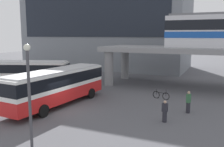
{
  "coord_description": "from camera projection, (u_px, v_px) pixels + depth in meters",
  "views": [
    {
      "loc": [
        12.08,
        -16.46,
        6.21
      ],
      "look_at": [
        1.39,
        7.26,
        2.2
      ],
      "focal_mm": 40.03,
      "sensor_mm": 36.0,
      "label": 1
    }
  ],
  "objects": [
    {
      "name": "lamp_post",
      "position": [
        29.0,
        88.0,
        13.31
      ],
      "size": [
        0.36,
        0.36,
        5.75
      ],
      "color": "#3F3F44",
      "rests_on": "ground_plane"
    },
    {
      "name": "pedestrian_at_kerb",
      "position": [
        165.0,
        112.0,
        17.92
      ],
      "size": [
        0.42,
        0.32,
        1.59
      ],
      "color": "#26262D",
      "rests_on": "ground_plane"
    },
    {
      "name": "ground_plane",
      "position": [
        111.0,
        88.0,
        29.69
      ],
      "size": [
        120.0,
        120.0,
        0.0
      ],
      "primitive_type": "plane",
      "color": "#515156"
    },
    {
      "name": "bus_secondary",
      "position": [
        21.0,
        71.0,
        29.29
      ],
      "size": [
        11.24,
        6.2,
        3.22
      ],
      "color": "#268C33",
      "rests_on": "ground_plane"
    },
    {
      "name": "station_building",
      "position": [
        106.0,
        10.0,
        48.22
      ],
      "size": [
        30.81,
        13.54,
        21.89
      ],
      "color": "slate",
      "rests_on": "ground_plane"
    },
    {
      "name": "bicycle_black",
      "position": [
        161.0,
        95.0,
        24.51
      ],
      "size": [
        1.75,
        0.48,
        1.04
      ],
      "color": "black",
      "rests_on": "ground_plane"
    },
    {
      "name": "bus_main",
      "position": [
        57.0,
        83.0,
        22.02
      ],
      "size": [
        3.38,
        11.2,
        3.22
      ],
      "color": "red",
      "rests_on": "ground_plane"
    },
    {
      "name": "pedestrian_by_bike_rack",
      "position": [
        188.0,
        103.0,
        20.0
      ],
      "size": [
        0.36,
        0.46,
        1.79
      ],
      "color": "#26262D",
      "rests_on": "ground_plane"
    }
  ]
}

